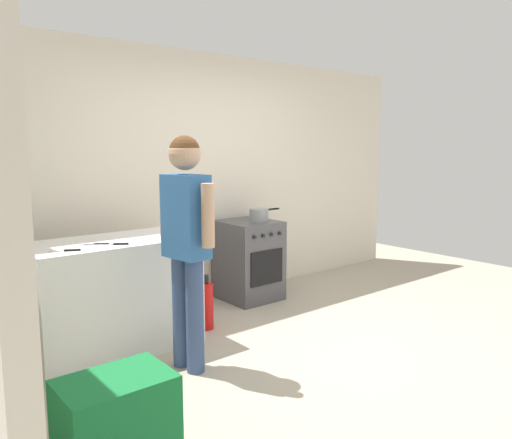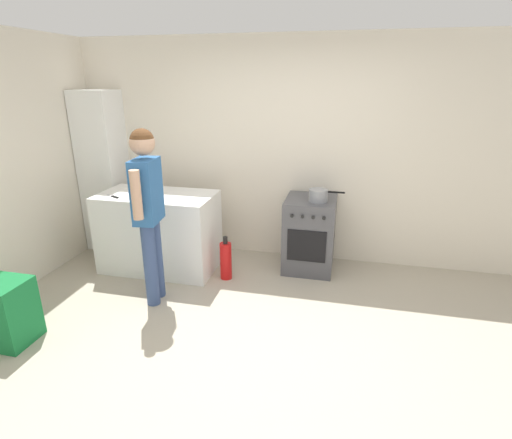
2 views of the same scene
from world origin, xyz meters
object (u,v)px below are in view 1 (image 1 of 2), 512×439
(knife_paring, at_px, (68,250))
(fire_extinguisher, at_px, (206,305))
(oven_left, at_px, (249,260))
(pot, at_px, (259,215))
(recycling_crate_upper, at_px, (116,406))
(knife_carving, at_px, (108,244))
(knife_utility, at_px, (94,244))
(person, at_px, (186,231))

(knife_paring, xyz_separation_m, fire_extinguisher, (1.24, 0.11, -0.69))
(oven_left, relative_size, knife_paring, 4.28)
(oven_left, height_order, pot, pot)
(fire_extinguisher, xyz_separation_m, recycling_crate_upper, (-1.52, -1.51, 0.20))
(knife_carving, bearing_deg, pot, 14.11)
(knife_utility, distance_m, recycling_crate_upper, 1.67)
(person, bearing_deg, knife_carving, 124.54)
(oven_left, relative_size, person, 0.50)
(pot, xyz_separation_m, knife_carving, (-1.88, -0.47, -0.01))
(pot, relative_size, knife_paring, 1.95)
(oven_left, xyz_separation_m, fire_extinguisher, (-0.87, -0.48, -0.21))
(oven_left, height_order, knife_carving, knife_carving)
(pot, height_order, fire_extinguisher, pot)
(person, height_order, fire_extinguisher, person)
(knife_paring, height_order, person, person)
(knife_carving, relative_size, knife_utility, 1.30)
(oven_left, bearing_deg, knife_carving, -163.03)
(recycling_crate_upper, bearing_deg, oven_left, 39.82)
(knife_carving, bearing_deg, knife_utility, 138.91)
(fire_extinguisher, height_order, recycling_crate_upper, recycling_crate_upper)
(oven_left, bearing_deg, knife_paring, -164.49)
(recycling_crate_upper, bearing_deg, fire_extinguisher, 44.92)
(knife_utility, relative_size, recycling_crate_upper, 0.43)
(knife_carving, height_order, fire_extinguisher, knife_carving)
(knife_paring, height_order, knife_carving, same)
(knife_paring, height_order, knife_utility, same)
(knife_carving, bearing_deg, oven_left, 16.97)
(pot, height_order, knife_paring, pot)
(pot, relative_size, person, 0.23)
(knife_utility, bearing_deg, knife_paring, -154.58)
(oven_left, xyz_separation_m, pot, (0.08, -0.08, 0.49))
(person, height_order, recycling_crate_upper, person)
(pot, bearing_deg, knife_utility, -168.47)
(knife_utility, distance_m, fire_extinguisher, 1.22)
(oven_left, height_order, knife_utility, knife_utility)
(fire_extinguisher, bearing_deg, person, -132.87)
(knife_paring, distance_m, fire_extinguisher, 1.42)
(oven_left, bearing_deg, person, -142.94)
(person, bearing_deg, oven_left, 37.06)
(pot, distance_m, person, 1.82)
(knife_carving, relative_size, fire_extinguisher, 0.59)
(knife_carving, distance_m, recycling_crate_upper, 1.63)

